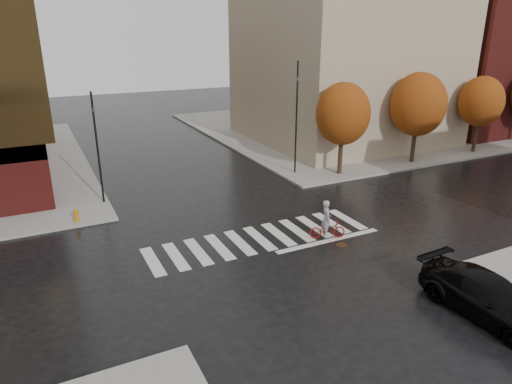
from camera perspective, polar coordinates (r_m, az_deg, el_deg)
ground at (r=22.93m, az=1.01°, el=-6.29°), size 120.00×120.00×0.00m
sidewalk_ne at (r=50.73m, az=11.31°, el=8.03°), size 30.00×30.00×0.15m
crosswalk at (r=23.33m, az=0.44°, el=-5.80°), size 12.00×3.00×0.01m
building_ne_tan at (r=44.14m, az=11.07°, el=18.23°), size 16.00×16.00×18.00m
building_ne_brick at (r=54.69m, az=25.58°, el=14.87°), size 14.00×14.00×14.00m
tree_ne_a at (r=32.74m, az=10.82°, el=9.55°), size 3.80×3.80×6.50m
tree_ne_b at (r=37.31m, az=19.62°, el=10.25°), size 4.20×4.20×6.89m
tree_ne_c at (r=42.61m, az=26.31°, el=10.09°), size 3.60×3.60×6.31m
sedan at (r=19.21m, az=26.99°, el=-11.60°), size 2.42×5.41×1.54m
cyclist at (r=23.33m, az=8.85°, el=-4.16°), size 1.92×1.24×2.07m
traffic_light_nw at (r=28.15m, az=-19.28°, el=5.89°), size 0.20×0.18×6.62m
traffic_light_ne at (r=32.43m, az=5.10°, el=10.17°), size 0.17×0.20×7.87m
fire_hydrant at (r=26.57m, az=-21.57°, el=-2.66°), size 0.27×0.27×0.75m
manhole at (r=23.03m, az=10.68°, el=-6.52°), size 0.71×0.71×0.01m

